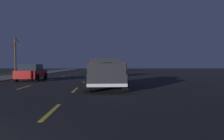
# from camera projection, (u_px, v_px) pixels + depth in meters

# --- Properties ---
(ground) EXTENTS (144.00, 144.00, 0.00)m
(ground) POSITION_uv_depth(u_px,v_px,m) (78.00, 76.00, 29.26)
(ground) COLOR black
(sidewalk_shoulder) EXTENTS (108.00, 4.00, 0.12)m
(sidewalk_shoulder) POSITION_uv_depth(u_px,v_px,m) (25.00, 75.00, 28.89)
(sidewalk_shoulder) COLOR slate
(sidewalk_shoulder) RESTS_ON ground
(lane_markings) EXTENTS (108.00, 7.04, 0.01)m
(lane_markings) POSITION_uv_depth(u_px,v_px,m) (61.00, 75.00, 32.43)
(lane_markings) COLOR yellow
(lane_markings) RESTS_ON ground
(pickup_truck) EXTENTS (5.46, 2.36, 1.87)m
(pickup_truck) POSITION_uv_depth(u_px,v_px,m) (105.00, 73.00, 12.86)
(pickup_truck) COLOR #232328
(pickup_truck) RESTS_ON ground
(sedan_white) EXTENTS (4.42, 2.06, 1.54)m
(sedan_white) POSITION_uv_depth(u_px,v_px,m) (105.00, 70.00, 26.40)
(sedan_white) COLOR silver
(sedan_white) RESTS_ON ground
(sedan_red) EXTENTS (4.45, 2.10, 1.54)m
(sedan_red) POSITION_uv_depth(u_px,v_px,m) (32.00, 72.00, 19.48)
(sedan_red) COLOR maroon
(sedan_red) RESTS_ON ground
(bare_tree_far) EXTENTS (1.21, 1.78, 6.28)m
(bare_tree_far) POSITION_uv_depth(u_px,v_px,m) (15.00, 55.00, 34.51)
(bare_tree_far) COLOR #423323
(bare_tree_far) RESTS_ON ground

